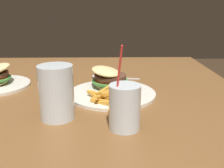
% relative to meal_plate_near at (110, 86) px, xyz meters
% --- Properties ---
extents(dining_table, '(1.23, 1.32, 0.73)m').
position_rel_meal_plate_near_xyz_m(dining_table, '(-0.01, 0.20, -0.13)').
color(dining_table, brown).
rests_on(dining_table, ground_plane).
extents(meal_plate_near, '(0.30, 0.29, 0.09)m').
position_rel_meal_plate_near_xyz_m(meal_plate_near, '(0.00, 0.00, 0.00)').
color(meal_plate_near, silver).
rests_on(meal_plate_near, dining_table).
extents(beer_glass, '(0.09, 0.09, 0.14)m').
position_rel_meal_plate_near_xyz_m(beer_glass, '(-0.20, 0.14, 0.04)').
color(beer_glass, silver).
rests_on(beer_glass, dining_table).
extents(juice_glass, '(0.08, 0.08, 0.21)m').
position_rel_meal_plate_near_xyz_m(juice_glass, '(-0.26, -0.03, 0.03)').
color(juice_glass, silver).
rests_on(juice_glass, dining_table).
extents(spoon, '(0.05, 0.19, 0.02)m').
position_rel_meal_plate_near_xyz_m(spoon, '(0.18, 0.03, -0.02)').
color(spoon, silver).
rests_on(spoon, dining_table).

